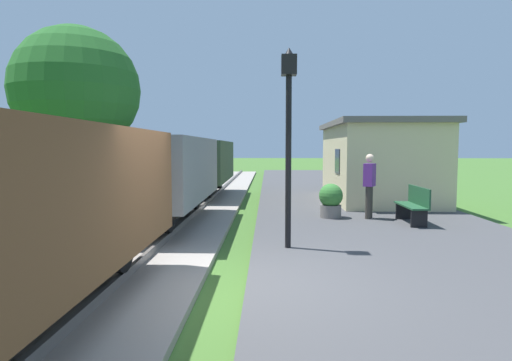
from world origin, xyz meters
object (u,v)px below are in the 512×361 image
freight_train (157,176)px  potted_planter (331,200)px  bench_down_platform (344,177)px  lamp_post_near (289,111)px  station_hut (378,161)px  person_waiting (369,183)px  bench_near_hut (414,204)px  tree_trackside_far (76,90)px

freight_train → potted_planter: bearing=5.4°
bench_down_platform → lamp_post_near: (-3.25, -12.64, 2.08)m
station_hut → person_waiting: 4.18m
potted_planter → lamp_post_near: lamp_post_near is taller
person_waiting → potted_planter: 1.10m
person_waiting → station_hut: bearing=-78.8°
station_hut → bench_near_hut: bearing=-93.4°
freight_train → lamp_post_near: size_ratio=5.24×
potted_planter → bench_down_platform: bearing=78.0°
freight_train → bench_near_hut: size_ratio=12.93×
station_hut → tree_trackside_far: bearing=-179.4°
lamp_post_near → person_waiting: bearing=55.9°
freight_train → tree_trackside_far: (-3.90, 4.17, 2.76)m
bench_near_hut → potted_planter: size_ratio=1.64×
freight_train → tree_trackside_far: 6.34m
bench_near_hut → tree_trackside_far: tree_trackside_far is taller
bench_down_platform → tree_trackside_far: 12.23m
person_waiting → potted_planter: size_ratio=1.87×
potted_planter → tree_trackside_far: 9.89m
station_hut → potted_planter: 4.53m
station_hut → person_waiting: (-1.22, -3.97, -0.47)m
potted_planter → lamp_post_near: (-1.31, -3.53, 2.08)m
bench_down_platform → potted_planter: bearing=-102.0°
lamp_post_near → bench_down_platform: bearing=75.6°
bench_near_hut → potted_planter: bearing=157.3°
potted_planter → freight_train: bearing=-174.6°
station_hut → tree_trackside_far: tree_trackside_far is taller
station_hut → potted_planter: bearing=-119.9°
freight_train → tree_trackside_far: bearing=133.1°
bench_down_platform → tree_trackside_far: tree_trackside_far is taller
potted_planter → bench_near_hut: bearing=-22.7°
bench_down_platform → potted_planter: (-1.94, -9.12, 0.00)m
bench_near_hut → person_waiting: (-0.95, 0.68, 0.46)m
freight_train → potted_planter: freight_train is taller
bench_down_platform → potted_planter: size_ratio=1.64×
person_waiting → tree_trackside_far: 10.66m
station_hut → person_waiting: bearing=-107.1°
freight_train → lamp_post_near: bearing=-43.3°
person_waiting → potted_planter: person_waiting is taller
freight_train → potted_planter: 4.66m
tree_trackside_far → potted_planter: bearing=-23.8°
freight_train → bench_near_hut: 6.57m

